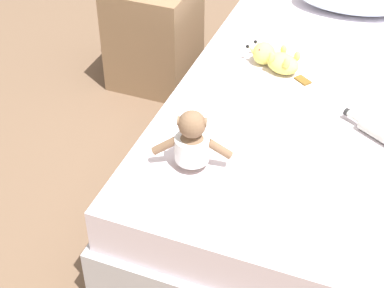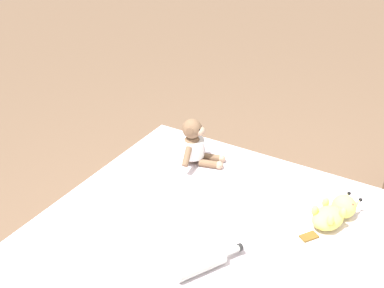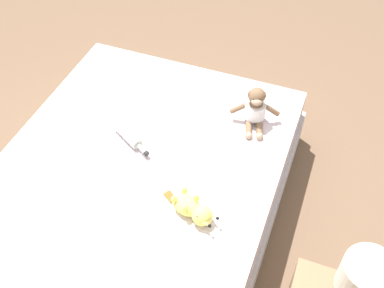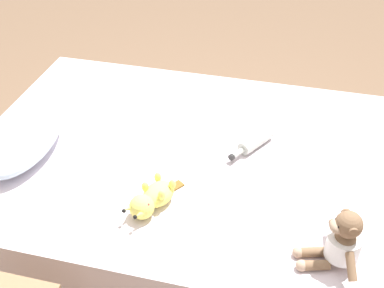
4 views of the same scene
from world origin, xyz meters
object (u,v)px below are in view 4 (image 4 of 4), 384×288
(glass_bottle, at_px, (255,142))
(plush_monkey, at_px, (341,243))
(pillow, at_px, (24,138))
(plush_yellow_creature, at_px, (152,199))
(bed, at_px, (192,188))

(glass_bottle, bearing_deg, plush_monkey, -147.33)
(plush_monkey, distance_m, glass_bottle, 0.72)
(plush_monkey, bearing_deg, glass_bottle, 32.67)
(pillow, relative_size, plush_yellow_creature, 1.82)
(pillow, height_order, plush_yellow_creature, pillow)
(bed, relative_size, glass_bottle, 7.97)
(pillow, xyz_separation_m, plush_monkey, (-0.32, -1.40, 0.03))
(plush_yellow_creature, height_order, glass_bottle, plush_yellow_creature)
(plush_yellow_creature, bearing_deg, bed, -9.78)
(plush_yellow_creature, xyz_separation_m, glass_bottle, (0.50, -0.34, -0.02))
(plush_monkey, bearing_deg, bed, 53.31)
(bed, distance_m, plush_monkey, 0.88)
(plush_yellow_creature, bearing_deg, glass_bottle, -33.84)
(bed, xyz_separation_m, plush_monkey, (-0.49, -0.66, 0.31))
(bed, height_order, plush_monkey, plush_monkey)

